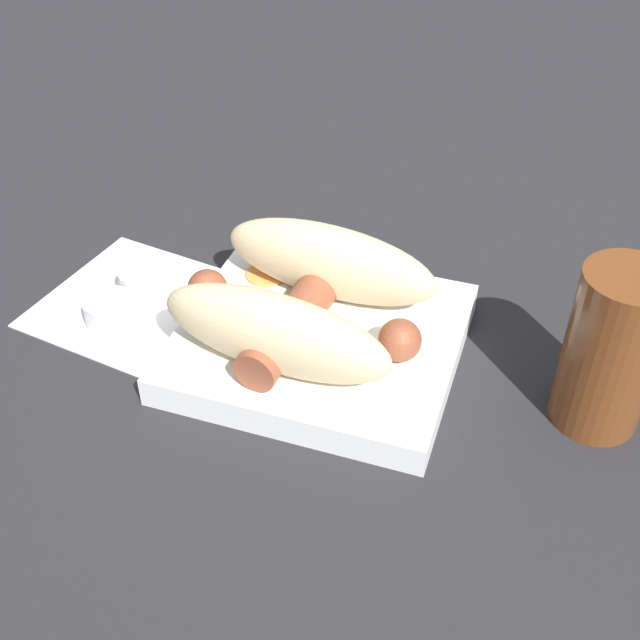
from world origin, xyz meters
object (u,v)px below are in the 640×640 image
object	(u,v)px
sausage	(301,312)
condiment_cup_far	(110,315)
drink_glass	(611,349)
food_tray	(320,342)
bread_roll	(304,295)
condiment_cup_near	(144,285)

from	to	relation	value
sausage	condiment_cup_far	distance (m)	0.17
drink_glass	condiment_cup_far	bearing A→B (deg)	3.84
food_tray	bread_roll	bearing A→B (deg)	0.68
food_tray	sausage	xyz separation A→B (m)	(0.01, 0.00, 0.03)
bread_roll	condiment_cup_far	size ratio (longest dim) A/B	4.81
condiment_cup_near	condiment_cup_far	world-z (taller)	same
sausage	condiment_cup_near	bearing A→B (deg)	-9.30
food_tray	condiment_cup_far	bearing A→B (deg)	7.78
condiment_cup_far	condiment_cup_near	bearing A→B (deg)	-97.49
food_tray	sausage	bearing A→B (deg)	12.04
sausage	drink_glass	world-z (taller)	drink_glass
food_tray	sausage	size ratio (longest dim) A/B	1.11
food_tray	drink_glass	xyz separation A→B (m)	(-0.22, -0.00, 0.05)
bread_roll	sausage	size ratio (longest dim) A/B	1.00
bread_roll	condiment_cup_near	size ratio (longest dim) A/B	4.81
food_tray	drink_glass	distance (m)	0.22
bread_roll	sausage	world-z (taller)	bread_roll
bread_roll	sausage	xyz separation A→B (m)	(0.00, 0.00, -0.02)
sausage	drink_glass	distance (m)	0.23
condiment_cup_far	food_tray	bearing A→B (deg)	-172.22
condiment_cup_far	drink_glass	bearing A→B (deg)	-176.16
bread_roll	condiment_cup_near	bearing A→B (deg)	-8.18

